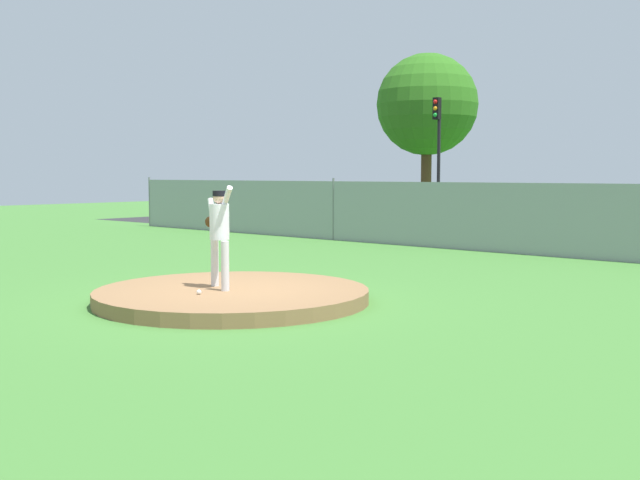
{
  "coord_description": "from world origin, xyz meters",
  "views": [
    {
      "loc": [
        9.35,
        -8.23,
        2.09
      ],
      "look_at": [
        0.51,
        1.57,
        0.95
      ],
      "focal_mm": 43.01,
      "sensor_mm": 36.0,
      "label": 1
    }
  ],
  "objects": [
    {
      "name": "traffic_light_near",
      "position": [
        -8.48,
        18.85,
        3.55
      ],
      "size": [
        0.28,
        0.46,
        5.23
      ],
      "color": "black",
      "rests_on": "ground_plane"
    },
    {
      "name": "chainlink_fence",
      "position": [
        0.0,
        10.0,
        0.93
      ],
      "size": [
        32.67,
        0.07,
        1.96
      ],
      "color": "gray",
      "rests_on": "ground_plane"
    },
    {
      "name": "traffic_cone_orange",
      "position": [
        -1.76,
        12.76,
        0.26
      ],
      "size": [
        0.4,
        0.4,
        0.55
      ],
      "color": "orange",
      "rests_on": "asphalt_strip"
    },
    {
      "name": "parked_car_silver",
      "position": [
        -3.47,
        14.4,
        0.8
      ],
      "size": [
        1.98,
        4.68,
        1.67
      ],
      "color": "#B7BABF",
      "rests_on": "ground_plane"
    },
    {
      "name": "asphalt_strip",
      "position": [
        0.0,
        14.5,
        0.0
      ],
      "size": [
        44.0,
        7.0,
        0.01
      ],
      "primitive_type": "cube",
      "color": "#2B2B2D",
      "rests_on": "ground_plane"
    },
    {
      "name": "parked_car_champagne",
      "position": [
        -8.87,
        14.44,
        0.77
      ],
      "size": [
        2.03,
        4.75,
        1.59
      ],
      "color": "tan",
      "rests_on": "ground_plane"
    },
    {
      "name": "baseball",
      "position": [
        0.07,
        -0.75,
        0.26
      ],
      "size": [
        0.07,
        0.07,
        0.07
      ],
      "primitive_type": "sphere",
      "color": "white",
      "rests_on": "pitchers_mound"
    },
    {
      "name": "tree_broad_left",
      "position": [
        -11.62,
        22.66,
        5.37
      ],
      "size": [
        4.84,
        4.84,
        7.82
      ],
      "color": "#4C331E",
      "rests_on": "ground_plane"
    },
    {
      "name": "parked_car_burgundy",
      "position": [
        -11.98,
        14.59,
        0.81
      ],
      "size": [
        1.94,
        4.75,
        1.7
      ],
      "color": "maroon",
      "rests_on": "ground_plane"
    },
    {
      "name": "pitcher_youth",
      "position": [
        -0.19,
        -0.11,
        1.21
      ],
      "size": [
        0.8,
        0.36,
        1.68
      ],
      "color": "silver",
      "rests_on": "pitchers_mound"
    },
    {
      "name": "ground_plane",
      "position": [
        0.0,
        6.0,
        0.0
      ],
      "size": [
        80.0,
        80.0,
        0.0
      ],
      "primitive_type": "plane",
      "color": "#427A33"
    },
    {
      "name": "parked_car_teal",
      "position": [
        0.95,
        14.33,
        0.81
      ],
      "size": [
        2.13,
        4.32,
        1.72
      ],
      "color": "#146066",
      "rests_on": "ground_plane"
    },
    {
      "name": "pitchers_mound",
      "position": [
        0.0,
        0.0,
        0.11
      ],
      "size": [
        4.46,
        4.46,
        0.22
      ],
      "primitive_type": "cylinder",
      "color": "olive",
      "rests_on": "ground_plane"
    }
  ]
}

